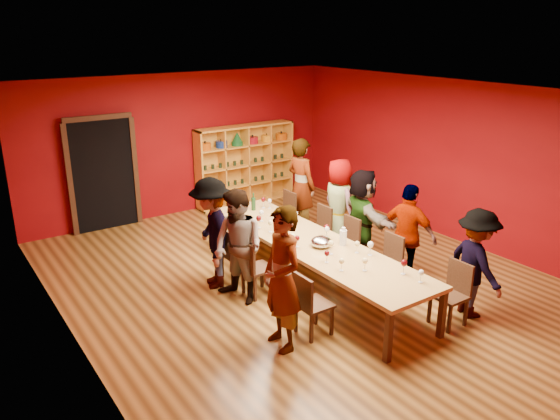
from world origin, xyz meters
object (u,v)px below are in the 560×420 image
object	(u,v)px
tasting_table	(311,245)
person_right_1	(408,235)
chair_person_left_1	(309,302)
chair_person_right_0	(454,290)
person_left_2	(238,247)
person_right_4	(301,186)
shelving_unit	(244,161)
person_left_1	(282,279)
chair_person_left_3	(232,251)
person_left_3	(212,233)
chair_person_right_3	(320,228)
wine_bottle	(253,204)
person_right_3	(339,205)
person_right_2	(362,217)
chair_person_right_4	(285,212)
spittoon_bowl	(321,242)
person_right_0	(476,263)
chair_person_left_2	(254,266)
chair_person_right_1	(388,260)
chair_person_right_2	(347,240)

from	to	relation	value
tasting_table	person_right_1	bearing A→B (deg)	-30.17
chair_person_left_1	chair_person_right_0	xyz separation A→B (m)	(1.82, -0.86, 0.00)
person_left_2	person_right_4	distance (m)	3.03
shelving_unit	chair_person_right_0	bearing A→B (deg)	-94.40
person_left_1	chair_person_right_0	world-z (taller)	person_left_1
chair_person_left_1	person_left_1	distance (m)	0.62
shelving_unit	chair_person_left_3	bearing A→B (deg)	-123.99
shelving_unit	person_left_1	distance (m)	6.11
person_left_3	person_right_4	world-z (taller)	person_right_4
person_left_3	person_right_1	bearing A→B (deg)	75.16
chair_person_right_0	person_right_4	xyz separation A→B (m)	(0.38, 4.00, 0.45)
shelving_unit	chair_person_right_3	distance (m)	3.46
chair_person_left_1	wine_bottle	size ratio (longest dim) A/B	2.78
chair_person_right_0	person_right_4	world-z (taller)	person_right_4
chair_person_left_3	wine_bottle	bearing A→B (deg)	42.64
person_left_1	chair_person_right_0	xyz separation A→B (m)	(2.25, -0.86, -0.45)
person_left_1	chair_person_left_3	bearing A→B (deg)	173.53
chair_person_right_0	person_right_3	distance (m)	2.98
person_right_2	chair_person_right_4	world-z (taller)	person_right_2
person_left_3	spittoon_bowl	world-z (taller)	person_left_3
person_left_1	person_right_0	xyz separation A→B (m)	(2.68, -0.86, -0.16)
person_left_3	chair_person_right_0	world-z (taller)	person_left_3
person_left_3	chair_person_left_2	bearing A→B (deg)	44.75
person_right_1	chair_person_right_1	bearing A→B (deg)	76.28
person_right_3	spittoon_bowl	world-z (taller)	person_right_3
chair_person_left_3	person_right_4	world-z (taller)	person_right_4
wine_bottle	person_left_3	bearing A→B (deg)	-145.57
person_left_2	person_right_0	bearing A→B (deg)	34.92
chair_person_right_3	person_left_3	bearing A→B (deg)	-179.15
chair_person_left_2	person_right_3	distance (m)	2.39
shelving_unit	chair_person_right_1	bearing A→B (deg)	-95.47
person_left_1	wine_bottle	distance (m)	3.27
person_left_1	person_right_2	size ratio (longest dim) A/B	1.12
chair_person_right_2	chair_person_right_4	bearing A→B (deg)	90.00
spittoon_bowl	person_right_3	bearing A→B (deg)	41.06
tasting_table	person_right_4	xyz separation A→B (m)	(1.29, 2.00, 0.25)
person_right_3	chair_person_left_2	bearing A→B (deg)	114.70
person_right_0	chair_person_right_3	distance (m)	2.97
chair_person_right_1	spittoon_bowl	distance (m)	1.10
chair_person_right_4	chair_person_right_1	bearing A→B (deg)	-90.00
shelving_unit	chair_person_left_3	size ratio (longest dim) A/B	2.70
chair_person_left_3	person_right_4	size ratio (longest dim) A/B	0.47
spittoon_bowl	person_left_2	bearing A→B (deg)	158.12
person_left_2	spittoon_bowl	distance (m)	1.26
chair_person_left_2	person_left_3	distance (m)	0.84
chair_person_right_3	person_right_0	bearing A→B (deg)	-81.77
person_right_1	spittoon_bowl	distance (m)	1.42
person_left_2	chair_person_right_3	xyz separation A→B (m)	(2.08, 0.70, -0.36)
chair_person_left_2	person_right_0	world-z (taller)	person_right_0
chair_person_right_0	chair_person_right_1	bearing A→B (deg)	90.00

